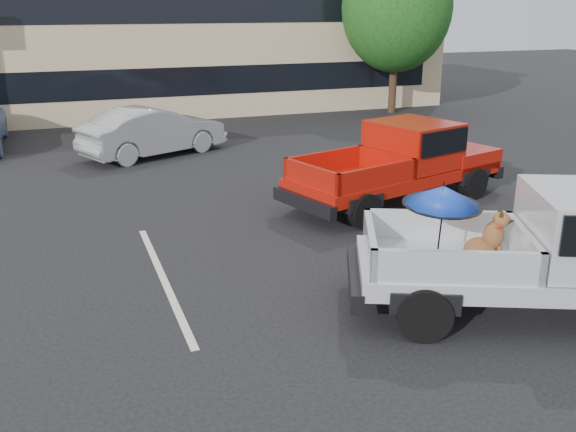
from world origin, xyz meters
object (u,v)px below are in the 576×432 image
(silver_pickup, at_px, (570,247))
(tree_back, at_px, (264,2))
(red_pickup, at_px, (407,158))
(tree_right, at_px, (397,8))
(silver_sedan, at_px, (153,131))

(silver_pickup, bearing_deg, tree_back, 105.40)
(tree_back, height_order, red_pickup, tree_back)
(tree_right, height_order, red_pickup, tree_right)
(silver_pickup, bearing_deg, silver_sedan, 131.35)
(red_pickup, bearing_deg, tree_right, 45.88)
(tree_right, bearing_deg, silver_sedan, -156.15)
(tree_right, distance_m, silver_pickup, 18.79)
(tree_right, xyz_separation_m, silver_sedan, (-10.68, -4.72, -3.48))
(red_pickup, bearing_deg, tree_back, 64.76)
(tree_right, distance_m, red_pickup, 13.23)
(red_pickup, relative_size, silver_sedan, 1.32)
(tree_right, bearing_deg, red_pickup, -117.41)
(red_pickup, distance_m, silver_sedan, 8.21)
(tree_back, distance_m, silver_pickup, 25.77)
(tree_right, bearing_deg, tree_back, 110.56)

